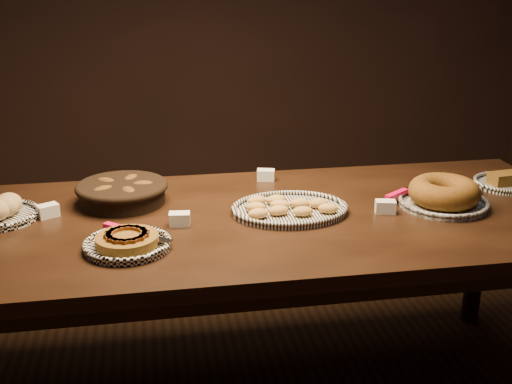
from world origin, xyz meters
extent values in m
cube|color=black|center=(0.00, 0.00, 0.72)|extent=(2.40, 1.00, 0.05)
cylinder|color=black|center=(1.08, 0.38, 0.35)|extent=(0.08, 0.08, 0.70)
torus|color=white|center=(-0.45, -0.20, 0.77)|extent=(0.27, 0.27, 0.02)
cylinder|color=#43290D|center=(-0.45, -0.20, 0.78)|extent=(0.22, 0.22, 0.03)
cube|color=#56270E|center=(-0.40, -0.20, 0.80)|extent=(0.03, 0.07, 0.01)
cube|color=#56270E|center=(-0.41, -0.18, 0.80)|extent=(0.05, 0.07, 0.01)
cube|color=#56270E|center=(-0.42, -0.16, 0.80)|extent=(0.07, 0.05, 0.01)
cube|color=#56270E|center=(-0.44, -0.15, 0.80)|extent=(0.07, 0.03, 0.01)
cube|color=#56270E|center=(-0.47, -0.16, 0.80)|extent=(0.07, 0.04, 0.01)
cube|color=#56270E|center=(-0.49, -0.17, 0.80)|extent=(0.06, 0.06, 0.01)
cube|color=#56270E|center=(-0.50, -0.19, 0.80)|extent=(0.04, 0.07, 0.01)
cube|color=#56270E|center=(-0.50, -0.21, 0.80)|extent=(0.03, 0.07, 0.01)
cube|color=#56270E|center=(-0.49, -0.23, 0.80)|extent=(0.05, 0.07, 0.01)
cube|color=#56270E|center=(-0.48, -0.25, 0.80)|extent=(0.07, 0.05, 0.01)
cube|color=#56270E|center=(-0.45, -0.26, 0.80)|extent=(0.07, 0.03, 0.01)
cube|color=#56270E|center=(-0.43, -0.25, 0.80)|extent=(0.07, 0.04, 0.01)
cube|color=#56270E|center=(-0.41, -0.24, 0.80)|extent=(0.06, 0.06, 0.01)
cube|color=#56270E|center=(-0.40, -0.22, 0.80)|extent=(0.04, 0.07, 0.01)
cube|color=#E90B4D|center=(-0.47, -0.11, 0.78)|extent=(0.11, 0.10, 0.02)
cube|color=silver|center=(-0.37, -0.19, 0.78)|extent=(0.14, 0.12, 0.00)
torus|color=black|center=(0.11, 0.01, 0.77)|extent=(0.34, 0.34, 0.02)
ellipsoid|color=#AF7E32|center=(-0.01, -0.06, 0.78)|extent=(0.08, 0.06, 0.03)
ellipsoid|color=#AF7E32|center=(0.06, -0.04, 0.78)|extent=(0.07, 0.05, 0.03)
ellipsoid|color=#AF7E32|center=(0.14, -0.06, 0.78)|extent=(0.07, 0.05, 0.03)
ellipsoid|color=#AF7E32|center=(0.24, -0.05, 0.78)|extent=(0.08, 0.06, 0.03)
ellipsoid|color=#AF7E32|center=(-0.01, 0.01, 0.78)|extent=(0.08, 0.06, 0.03)
ellipsoid|color=#AF7E32|center=(0.08, 0.02, 0.78)|extent=(0.08, 0.06, 0.03)
ellipsoid|color=#AF7E32|center=(0.15, 0.02, 0.78)|extent=(0.08, 0.06, 0.03)
ellipsoid|color=#AF7E32|center=(0.22, 0.01, 0.78)|extent=(0.07, 0.05, 0.03)
ellipsoid|color=#AF7E32|center=(0.01, 0.07, 0.78)|extent=(0.08, 0.06, 0.03)
ellipsoid|color=#AF7E32|center=(0.08, 0.07, 0.78)|extent=(0.07, 0.05, 0.03)
torus|color=black|center=(0.68, -0.02, 0.77)|extent=(0.32, 0.32, 0.02)
torus|color=brown|center=(0.68, -0.02, 0.81)|extent=(0.33, 0.33, 0.09)
cube|color=#E90B4D|center=(0.53, 0.05, 0.78)|extent=(0.11, 0.09, 0.02)
cube|color=silver|center=(0.64, 0.12, 0.78)|extent=(0.14, 0.11, 0.00)
cylinder|color=black|center=(-0.47, 0.21, 0.79)|extent=(0.36, 0.36, 0.08)
torus|color=black|center=(-0.47, 0.21, 0.81)|extent=(0.34, 0.34, 0.03)
ellipsoid|color=black|center=(-0.39, 0.20, 0.81)|extent=(0.10, 0.06, 0.05)
ellipsoid|color=black|center=(-0.44, 0.28, 0.81)|extent=(0.09, 0.11, 0.05)
ellipsoid|color=black|center=(-0.53, 0.26, 0.81)|extent=(0.11, 0.11, 0.05)
ellipsoid|color=black|center=(-0.54, 0.17, 0.81)|extent=(0.11, 0.10, 0.05)
ellipsoid|color=black|center=(-0.45, 0.14, 0.81)|extent=(0.09, 0.11, 0.05)
ellipsoid|color=#976D45|center=(-0.86, 0.14, 0.80)|extent=(0.09, 0.09, 0.07)
ellipsoid|color=#976D45|center=(-0.87, 0.11, 0.80)|extent=(0.09, 0.09, 0.07)
torus|color=black|center=(1.02, 0.14, 0.77)|extent=(0.25, 0.25, 0.02)
cube|color=#43290D|center=(1.02, 0.14, 0.78)|extent=(0.14, 0.09, 0.05)
cube|color=white|center=(-0.28, -0.04, 0.77)|extent=(0.07, 0.05, 0.04)
cube|color=white|center=(0.10, 0.38, 0.77)|extent=(0.08, 0.06, 0.04)
cube|color=white|center=(0.45, -0.05, 0.77)|extent=(0.08, 0.06, 0.04)
cube|color=white|center=(-0.73, 0.11, 0.77)|extent=(0.08, 0.07, 0.04)
cube|color=white|center=(0.83, 0.09, 0.77)|extent=(0.08, 0.07, 0.04)
camera|label=1|loc=(-0.37, -2.06, 1.58)|focal=45.00mm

